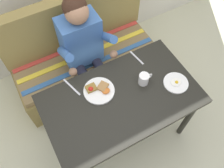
{
  "coord_description": "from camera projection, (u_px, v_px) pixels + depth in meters",
  "views": [
    {
      "loc": [
        -0.48,
        -0.73,
        2.35
      ],
      "look_at": [
        0.0,
        0.15,
        0.72
      ],
      "focal_mm": 38.65,
      "sensor_mm": 36.0,
      "label": 1
    }
  ],
  "objects": [
    {
      "name": "ground_plane",
      "position": [
        119.0,
        132.0,
        2.46
      ],
      "size": [
        8.0,
        8.0,
        0.0
      ],
      "primitive_type": "plane",
      "color": "beige"
    },
    {
      "name": "table",
      "position": [
        121.0,
        103.0,
        1.91
      ],
      "size": [
        1.2,
        0.7,
        0.73
      ],
      "color": "black",
      "rests_on": "ground"
    },
    {
      "name": "couch",
      "position": [
        84.0,
        60.0,
        2.53
      ],
      "size": [
        1.44,
        0.56,
        1.0
      ],
      "color": "olive",
      "rests_on": "ground"
    },
    {
      "name": "person",
      "position": [
        84.0,
        47.0,
        2.09
      ],
      "size": [
        0.45,
        0.61,
        1.21
      ],
      "color": "#3C65A5",
      "rests_on": "ground"
    },
    {
      "name": "plate_breakfast",
      "position": [
        99.0,
        90.0,
        1.86
      ],
      "size": [
        0.24,
        0.24,
        0.05
      ],
      "color": "white",
      "rests_on": "table"
    },
    {
      "name": "plate_eggs",
      "position": [
        176.0,
        83.0,
        1.9
      ],
      "size": [
        0.2,
        0.2,
        0.04
      ],
      "color": "white",
      "rests_on": "table"
    },
    {
      "name": "coffee_mug",
      "position": [
        144.0,
        79.0,
        1.87
      ],
      "size": [
        0.12,
        0.08,
        0.1
      ],
      "color": "white",
      "rests_on": "table"
    },
    {
      "name": "fork",
      "position": [
        137.0,
        58.0,
        2.04
      ],
      "size": [
        0.04,
        0.17,
        0.0
      ],
      "primitive_type": "cube",
      "rotation": [
        0.0,
        0.0,
        0.15
      ],
      "color": "silver",
      "rests_on": "table"
    },
    {
      "name": "knife",
      "position": [
        72.0,
        87.0,
        1.89
      ],
      "size": [
        0.07,
        0.2,
        0.0
      ],
      "primitive_type": "cube",
      "rotation": [
        0.0,
        0.0,
        0.28
      ],
      "color": "silver",
      "rests_on": "table"
    }
  ]
}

